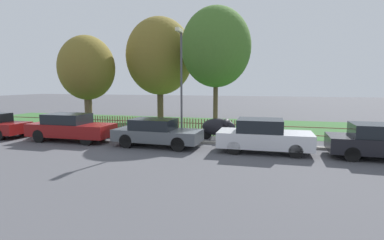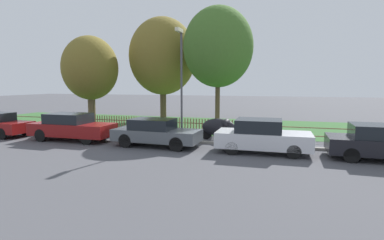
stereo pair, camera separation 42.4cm
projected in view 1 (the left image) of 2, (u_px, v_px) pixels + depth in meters
ground_plane at (145, 141)px, 16.10m from camera, size 120.00×120.00×0.00m
kerb_stone at (146, 139)px, 16.19m from camera, size 35.82×0.20×0.12m
grass_strip at (182, 124)px, 22.57m from camera, size 35.82×8.87×0.01m
park_fence at (161, 126)px, 18.27m from camera, size 35.82×0.05×1.00m
parked_car_black_saloon at (70, 127)px, 15.90m from camera, size 4.54×1.71×1.46m
parked_car_navy_estate at (156, 132)px, 14.52m from camera, size 4.29×1.77×1.35m
parked_car_red_compact at (263, 136)px, 13.33m from camera, size 4.11×1.83×1.49m
parked_car_white_van at (382, 142)px, 12.12m from camera, size 4.27×1.92×1.43m
covered_motorcycle at (219, 127)px, 16.21m from camera, size 2.00×0.85×1.18m
tree_nearest_kerb at (87, 68)px, 22.83m from camera, size 4.25×4.25×6.69m
tree_behind_motorcycle at (160, 56)px, 24.21m from camera, size 5.42×5.42×8.37m
tree_mid_park at (216, 47)px, 20.81m from camera, size 4.85×4.85×8.36m
street_lamp at (181, 72)px, 15.87m from camera, size 0.20×0.79×5.88m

